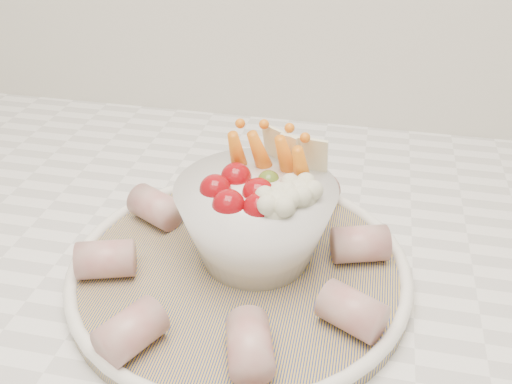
# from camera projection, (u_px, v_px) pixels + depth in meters

# --- Properties ---
(serving_platter) EXTENTS (0.32, 0.32, 0.02)m
(serving_platter) POSITION_uv_depth(u_px,v_px,m) (240.00, 269.00, 0.53)
(serving_platter) COLOR navy
(serving_platter) RESTS_ON kitchen_counter
(veggie_bowl) EXTENTS (0.15, 0.15, 0.12)m
(veggie_bowl) POSITION_uv_depth(u_px,v_px,m) (257.00, 217.00, 0.52)
(veggie_bowl) COLOR white
(veggie_bowl) RESTS_ON serving_platter
(cured_meat_rolls) EXTENTS (0.28, 0.29, 0.03)m
(cured_meat_rolls) POSITION_uv_depth(u_px,v_px,m) (238.00, 251.00, 0.52)
(cured_meat_rolls) COLOR #A34B4A
(cured_meat_rolls) RESTS_ON serving_platter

